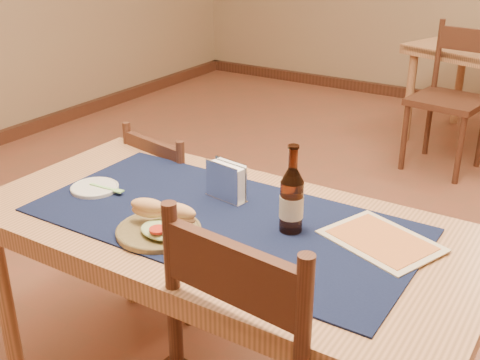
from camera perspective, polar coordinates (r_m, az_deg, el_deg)
The scene contains 11 objects.
main_table at distance 1.91m, azimuth -1.61°, elevation -6.04°, with size 1.60×0.80×0.75m.
placemat at distance 1.87m, azimuth -1.64°, elevation -3.77°, with size 1.20×0.60×0.01m, color #0E1533.
baseboard at distance 2.83m, azimuth 7.70°, elevation -10.04°, with size 6.00×7.00×0.10m.
chair_main_far at distance 2.63m, azimuth -5.55°, elevation -3.02°, with size 0.45×0.45×0.84m.
chair_back_near at distance 4.32m, azimuth 19.41°, elevation 7.53°, with size 0.51×0.51×0.98m.
sandwich_plate at distance 1.78m, azimuth -7.48°, elevation -4.33°, with size 0.25×0.25×0.10m.
side_plate at distance 2.12m, azimuth -13.62°, elevation -0.69°, with size 0.16×0.16×0.01m.
fork at distance 2.09m, azimuth -12.34°, elevation -0.80°, with size 0.14×0.03×0.00m.
beer_bottle at distance 1.76m, azimuth 4.91°, elevation -1.90°, with size 0.07×0.07×0.27m.
napkin_holder at distance 1.97m, azimuth -1.31°, elevation -0.20°, with size 0.15×0.08×0.13m.
menu_card at distance 1.79m, azimuth 13.25°, elevation -5.61°, with size 0.37×0.33×0.01m.
Camera 1 is at (0.93, -2.17, 1.62)m, focal length 45.00 mm.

